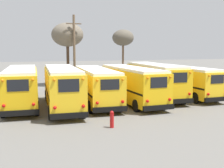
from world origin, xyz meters
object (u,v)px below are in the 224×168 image
at_px(school_bus_5, 182,80).
at_px(school_bus_3, 131,83).
at_px(fire_hydrant, 112,119).
at_px(school_bus_0, 21,86).
at_px(school_bus_1, 62,86).
at_px(school_bus_2, 96,85).
at_px(bare_tree_2, 123,38).
at_px(utility_pole, 74,50).
at_px(bare_tree_0, 67,35).
at_px(school_bus_4, 155,79).

bearing_deg(school_bus_5, school_bus_3, -164.94).
bearing_deg(school_bus_5, fire_hydrant, -139.51).
height_order(school_bus_0, school_bus_3, school_bus_0).
height_order(school_bus_1, school_bus_2, school_bus_1).
distance_m(school_bus_1, school_bus_2, 3.29).
distance_m(school_bus_1, bare_tree_2, 19.84).
bearing_deg(bare_tree_2, school_bus_1, -124.40).
bearing_deg(school_bus_2, fire_hydrant, -97.46).
bearing_deg(school_bus_2, bare_tree_2, 61.84).
distance_m(utility_pole, bare_tree_0, 2.85).
distance_m(school_bus_2, school_bus_3, 3.11).
xyz_separation_m(utility_pole, fire_hydrant, (-1.07, -18.00, -3.96)).
xyz_separation_m(school_bus_1, school_bus_2, (3.05, 1.23, -0.13)).
bearing_deg(school_bus_3, school_bus_1, -174.02).
relative_size(school_bus_3, bare_tree_0, 1.25).
bearing_deg(school_bus_0, school_bus_1, -31.76).
distance_m(school_bus_0, bare_tree_2, 20.33).
relative_size(school_bus_5, bare_tree_2, 1.41).
height_order(school_bus_2, utility_pole, utility_pole).
bearing_deg(bare_tree_0, utility_pole, -77.74).
distance_m(school_bus_3, fire_hydrant, 8.18).
relative_size(utility_pole, fire_hydrant, 8.38).
relative_size(school_bus_4, bare_tree_2, 1.37).
bearing_deg(bare_tree_2, school_bus_0, -134.79).
xyz_separation_m(utility_pole, bare_tree_2, (7.82, 4.35, 1.67)).
xyz_separation_m(school_bus_1, school_bus_5, (12.19, 2.28, -0.15)).
relative_size(utility_pole, bare_tree_2, 1.17).
bearing_deg(school_bus_5, utility_pole, 134.14).
distance_m(school_bus_0, school_bus_4, 12.19).
distance_m(school_bus_1, bare_tree_0, 14.71).
bearing_deg(school_bus_2, utility_pole, 89.60).
distance_m(school_bus_0, utility_pole, 11.85).
xyz_separation_m(school_bus_1, school_bus_3, (6.09, 0.64, -0.08)).
distance_m(school_bus_4, fire_hydrant, 11.21).
bearing_deg(utility_pole, school_bus_0, -122.34).
distance_m(school_bus_2, utility_pole, 10.77).
relative_size(school_bus_2, school_bus_3, 1.02).
bearing_deg(bare_tree_2, utility_pole, -150.93).
relative_size(school_bus_1, bare_tree_2, 1.32).
distance_m(bare_tree_2, fire_hydrant, 24.70).
bearing_deg(utility_pole, school_bus_2, -90.40).
bearing_deg(school_bus_3, school_bus_2, 168.93).
height_order(school_bus_3, school_bus_5, school_bus_3).
bearing_deg(school_bus_3, bare_tree_0, 104.70).
xyz_separation_m(school_bus_0, bare_tree_0, (5.71, 11.82, 4.66)).
relative_size(school_bus_2, school_bus_4, 1.00).
height_order(school_bus_3, utility_pole, utility_pole).
distance_m(school_bus_1, school_bus_3, 6.13).
xyz_separation_m(school_bus_2, bare_tree_0, (-0.38, 12.47, 4.74)).
height_order(school_bus_2, bare_tree_2, bare_tree_2).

